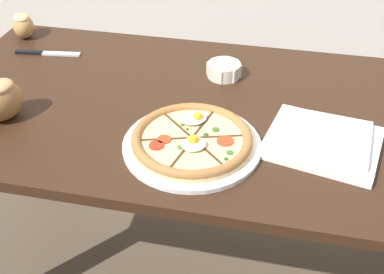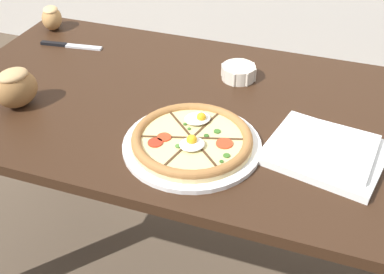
{
  "view_description": "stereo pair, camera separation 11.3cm",
  "coord_description": "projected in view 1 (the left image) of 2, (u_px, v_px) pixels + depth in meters",
  "views": [
    {
      "loc": [
        0.2,
        -1.07,
        1.45
      ],
      "look_at": [
        0.01,
        -0.18,
        0.77
      ],
      "focal_mm": 45.0,
      "sensor_mm": 36.0,
      "label": 1
    },
    {
      "loc": [
        0.31,
        -1.04,
        1.45
      ],
      "look_at": [
        0.01,
        -0.18,
        0.77
      ],
      "focal_mm": 45.0,
      "sensor_mm": 36.0,
      "label": 2
    }
  ],
  "objects": [
    {
      "name": "pizza",
      "position": [
        192.0,
        141.0,
        1.14
      ],
      "size": [
        0.33,
        0.33,
        0.05
      ],
      "color": "white",
      "rests_on": "dining_table"
    },
    {
      "name": "dining_table",
      "position": [
        202.0,
        135.0,
        1.35
      ],
      "size": [
        1.51,
        0.78,
        0.74
      ],
      "color": "#331E11",
      "rests_on": "ground_plane"
    },
    {
      "name": "bread_piece_mid",
      "position": [
        23.0,
        25.0,
        1.61
      ],
      "size": [
        0.1,
        0.11,
        0.08
      ],
      "rotation": [
        0.0,
        0.0,
        2.02
      ],
      "color": "#B27F47",
      "rests_on": "dining_table"
    },
    {
      "name": "bread_piece_near",
      "position": [
        1.0,
        99.0,
        1.22
      ],
      "size": [
        0.13,
        0.14,
        0.11
      ],
      "rotation": [
        0.0,
        0.0,
        1.19
      ],
      "color": "olive",
      "rests_on": "dining_table"
    },
    {
      "name": "knife_main",
      "position": [
        47.0,
        53.0,
        1.53
      ],
      "size": [
        0.21,
        0.05,
        0.01
      ],
      "rotation": [
        0.0,
        0.0,
        0.13
      ],
      "color": "silver",
      "rests_on": "dining_table"
    },
    {
      "name": "ramekin_bowl",
      "position": [
        224.0,
        70.0,
        1.41
      ],
      "size": [
        0.1,
        0.1,
        0.04
      ],
      "color": "silver",
      "rests_on": "dining_table"
    },
    {
      "name": "napkin_folded",
      "position": [
        323.0,
        141.0,
        1.15
      ],
      "size": [
        0.3,
        0.27,
        0.04
      ],
      "rotation": [
        0.0,
        0.0,
        -0.22
      ],
      "color": "white",
      "rests_on": "dining_table"
    }
  ]
}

